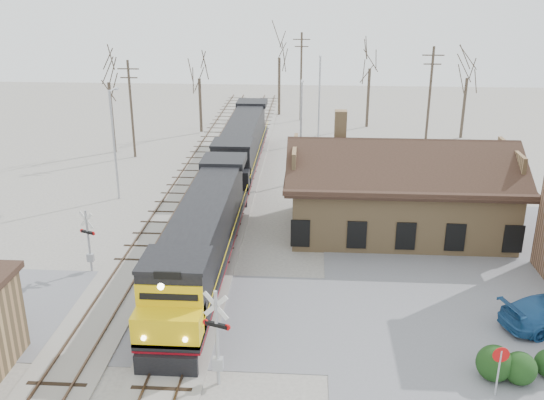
% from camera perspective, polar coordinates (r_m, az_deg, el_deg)
% --- Properties ---
extents(ground, '(140.00, 140.00, 0.00)m').
position_cam_1_polar(ground, '(31.87, -7.80, -10.74)').
color(ground, '#A49F94').
rests_on(ground, ground).
extents(road, '(60.00, 9.00, 0.03)m').
position_cam_1_polar(road, '(31.86, -7.80, -10.72)').
color(road, slate).
rests_on(road, ground).
extents(parking_lot, '(22.00, 26.00, 0.03)m').
position_cam_1_polar(parking_lot, '(36.77, 22.55, -7.72)').
color(parking_lot, slate).
rests_on(parking_lot, ground).
extents(track_main, '(3.40, 90.00, 0.24)m').
position_cam_1_polar(track_main, '(45.15, -4.15, -0.84)').
color(track_main, '#A49F94').
rests_on(track_main, ground).
extents(track_siding, '(3.40, 90.00, 0.24)m').
position_cam_1_polar(track_siding, '(45.97, -9.72, -0.70)').
color(track_siding, '#A49F94').
rests_on(track_siding, ground).
extents(depot, '(15.20, 9.31, 7.90)m').
position_cam_1_polar(depot, '(41.55, 11.81, 0.30)').
color(depot, '#9E7C51').
rests_on(depot, ground).
extents(locomotive_lead, '(3.01, 20.13, 4.47)m').
position_cam_1_polar(locomotive_lead, '(34.59, -6.59, -3.68)').
color(locomotive_lead, black).
rests_on(locomotive_lead, ground).
extents(locomotive_trailing, '(3.01, 20.13, 4.23)m').
position_cam_1_polar(locomotive_trailing, '(53.66, -2.82, 5.21)').
color(locomotive_trailing, black).
rests_on(locomotive_trailing, ground).
extents(crossbuck_near, '(1.23, 0.50, 4.46)m').
position_cam_1_polar(crossbuck_near, '(25.94, -5.18, -13.17)').
color(crossbuck_near, '#A5A8AD').
rests_on(crossbuck_near, ground).
extents(crossbuck_far, '(1.03, 0.51, 3.83)m').
position_cam_1_polar(crossbuck_far, '(36.77, -16.86, -3.88)').
color(crossbuck_far, '#A5A8AD').
rests_on(crossbuck_far, ground).
extents(do_not_enter_sign, '(0.70, 0.10, 2.35)m').
position_cam_1_polar(do_not_enter_sign, '(27.05, 20.65, -14.14)').
color(do_not_enter_sign, '#A5A8AD').
rests_on(do_not_enter_sign, ground).
extents(hedge_a, '(1.57, 1.57, 1.57)m').
position_cam_1_polar(hedge_a, '(28.49, 20.21, -14.22)').
color(hedge_a, black).
rests_on(hedge_a, ground).
extents(hedge_b, '(1.42, 1.42, 1.42)m').
position_cam_1_polar(hedge_b, '(28.68, 22.30, -14.45)').
color(hedge_b, black).
rests_on(hedge_b, ground).
extents(streetlight_a, '(0.25, 2.04, 8.47)m').
position_cam_1_polar(streetlight_a, '(47.60, -14.62, 5.61)').
color(streetlight_a, '#A5A8AD').
rests_on(streetlight_a, ground).
extents(streetlight_b, '(0.25, 2.04, 8.40)m').
position_cam_1_polar(streetlight_b, '(49.98, 2.75, 6.90)').
color(streetlight_b, '#A5A8AD').
rests_on(streetlight_b, ground).
extents(streetlight_c, '(0.25, 2.04, 8.76)m').
position_cam_1_polar(streetlight_c, '(63.17, 4.48, 9.88)').
color(streetlight_c, '#A5A8AD').
rests_on(streetlight_c, ground).
extents(utility_pole_a, '(2.00, 0.24, 9.15)m').
position_cam_1_polar(utility_pole_a, '(58.67, -13.11, 8.49)').
color(utility_pole_a, '#382D23').
rests_on(utility_pole_a, ground).
extents(utility_pole_b, '(2.00, 0.24, 10.25)m').
position_cam_1_polar(utility_pole_b, '(72.71, 2.76, 11.65)').
color(utility_pole_b, '#382D23').
rests_on(utility_pole_b, ground).
extents(utility_pole_c, '(2.00, 0.24, 10.35)m').
position_cam_1_polar(utility_pole_c, '(59.18, 14.58, 9.06)').
color(utility_pole_c, '#382D23').
rests_on(utility_pole_c, ground).
extents(tree_a, '(4.56, 4.56, 11.18)m').
position_cam_1_polar(tree_a, '(60.36, -15.22, 11.69)').
color(tree_a, '#382D23').
rests_on(tree_a, ground).
extents(tree_b, '(3.98, 3.98, 9.76)m').
position_cam_1_polar(tree_b, '(66.66, -6.90, 12.12)').
color(tree_b, '#382D23').
rests_on(tree_b, ground).
extents(tree_c, '(4.66, 4.66, 11.42)m').
position_cam_1_polar(tree_c, '(75.35, 0.69, 14.11)').
color(tree_c, '#382D23').
rests_on(tree_c, ground).
extents(tree_d, '(4.42, 4.42, 10.83)m').
position_cam_1_polar(tree_d, '(69.74, 9.24, 13.00)').
color(tree_d, '#382D23').
rests_on(tree_d, ground).
extents(tree_e, '(4.24, 4.24, 10.40)m').
position_cam_1_polar(tree_e, '(67.11, 17.99, 11.74)').
color(tree_e, '#382D23').
rests_on(tree_e, ground).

